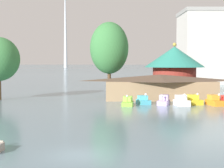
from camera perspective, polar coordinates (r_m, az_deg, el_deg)
ground_plane at (r=23.23m, az=-4.89°, el=-11.17°), size 2000.00×2000.00×0.00m
pedal_boat_lime at (r=48.96m, az=2.50°, el=-2.86°), size 1.77×3.12×1.58m
pedal_boat_cyan at (r=51.00m, az=4.96°, el=-2.63°), size 2.01×2.71×1.62m
pedal_boat_lavender at (r=50.28m, az=8.20°, el=-2.67°), size 2.18×2.96×1.54m
pedal_boat_white at (r=49.57m, az=10.95°, el=-2.72°), size 2.08×2.54×1.74m
pedal_boat_yellow at (r=51.59m, az=12.76°, el=-2.57°), size 2.27×2.90×1.68m
pedal_boat_orange at (r=51.21m, az=15.88°, el=-2.63°), size 2.00×3.14×1.73m
boathouse at (r=57.74m, az=7.59°, el=-0.37°), size 18.50×7.53×3.94m
green_roof_pavilion at (r=66.98m, az=9.84°, el=2.76°), size 11.05×11.05×9.47m
shoreline_tree_mid at (r=65.59m, az=-0.44°, el=5.71°), size 6.98×6.98×13.18m
background_building_block at (r=106.57m, az=16.32°, el=5.63°), size 20.84×15.19×20.37m
distant_broadcast_tower at (r=413.75m, az=-7.41°, el=10.95°), size 6.18×6.18×136.47m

